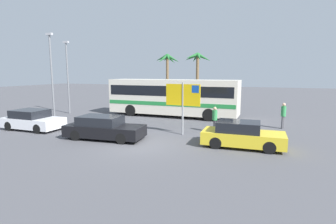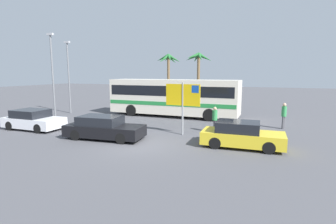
{
  "view_description": "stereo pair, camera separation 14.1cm",
  "coord_description": "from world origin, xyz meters",
  "px_view_note": "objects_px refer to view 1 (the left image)",
  "views": [
    {
      "loc": [
        6.48,
        -12.21,
        3.8
      ],
      "look_at": [
        0.47,
        3.28,
        1.3
      ],
      "focal_mm": 28.31,
      "sensor_mm": 36.0,
      "label": 1
    },
    {
      "loc": [
        6.61,
        -12.16,
        3.8
      ],
      "look_at": [
        0.47,
        3.28,
        1.3
      ],
      "focal_mm": 28.31,
      "sensor_mm": 36.0,
      "label": 2
    }
  ],
  "objects_px": {
    "bus_front_coach": "(173,96)",
    "car_yellow": "(242,135)",
    "pedestrian_crossing_lot": "(215,117)",
    "car_white": "(33,120)",
    "pedestrian_by_bus": "(283,113)",
    "ferry_sign": "(184,97)",
    "car_black": "(104,128)"
  },
  "relations": [
    {
      "from": "pedestrian_by_bus",
      "to": "car_black",
      "type": "bearing_deg",
      "value": -121.88
    },
    {
      "from": "bus_front_coach",
      "to": "car_yellow",
      "type": "bearing_deg",
      "value": -49.7
    },
    {
      "from": "pedestrian_by_bus",
      "to": "car_white",
      "type": "bearing_deg",
      "value": -134.58
    },
    {
      "from": "bus_front_coach",
      "to": "car_white",
      "type": "height_order",
      "value": "bus_front_coach"
    },
    {
      "from": "bus_front_coach",
      "to": "pedestrian_by_bus",
      "type": "bearing_deg",
      "value": -14.02
    },
    {
      "from": "car_yellow",
      "to": "pedestrian_by_bus",
      "type": "bearing_deg",
      "value": 67.24
    },
    {
      "from": "car_white",
      "to": "pedestrian_by_bus",
      "type": "bearing_deg",
      "value": 21.18
    },
    {
      "from": "car_white",
      "to": "pedestrian_crossing_lot",
      "type": "xyz_separation_m",
      "value": [
        11.55,
        3.49,
        0.33
      ]
    },
    {
      "from": "bus_front_coach",
      "to": "pedestrian_by_bus",
      "type": "distance_m",
      "value": 9.06
    },
    {
      "from": "pedestrian_crossing_lot",
      "to": "car_white",
      "type": "bearing_deg",
      "value": 1.7
    },
    {
      "from": "pedestrian_by_bus",
      "to": "pedestrian_crossing_lot",
      "type": "xyz_separation_m",
      "value": [
        -4.1,
        -2.82,
        -0.08
      ]
    },
    {
      "from": "ferry_sign",
      "to": "car_black",
      "type": "distance_m",
      "value": 5.03
    },
    {
      "from": "ferry_sign",
      "to": "car_black",
      "type": "bearing_deg",
      "value": -142.78
    },
    {
      "from": "car_black",
      "to": "pedestrian_crossing_lot",
      "type": "distance_m",
      "value": 6.85
    },
    {
      "from": "car_yellow",
      "to": "car_white",
      "type": "relative_size",
      "value": 1.03
    },
    {
      "from": "bus_front_coach",
      "to": "ferry_sign",
      "type": "relative_size",
      "value": 3.49
    },
    {
      "from": "bus_front_coach",
      "to": "ferry_sign",
      "type": "height_order",
      "value": "ferry_sign"
    },
    {
      "from": "car_white",
      "to": "car_yellow",
      "type": "bearing_deg",
      "value": 2.15
    },
    {
      "from": "car_black",
      "to": "ferry_sign",
      "type": "bearing_deg",
      "value": 27.74
    },
    {
      "from": "bus_front_coach",
      "to": "car_yellow",
      "type": "height_order",
      "value": "bus_front_coach"
    },
    {
      "from": "ferry_sign",
      "to": "car_white",
      "type": "distance_m",
      "value": 10.27
    },
    {
      "from": "car_yellow",
      "to": "car_white",
      "type": "bearing_deg",
      "value": -178.94
    },
    {
      "from": "car_yellow",
      "to": "pedestrian_crossing_lot",
      "type": "distance_m",
      "value": 3.43
    },
    {
      "from": "car_yellow",
      "to": "pedestrian_by_bus",
      "type": "relative_size",
      "value": 2.33
    },
    {
      "from": "pedestrian_by_bus",
      "to": "car_yellow",
      "type": "bearing_deg",
      "value": -87.43
    },
    {
      "from": "bus_front_coach",
      "to": "ferry_sign",
      "type": "distance_m",
      "value": 7.01
    },
    {
      "from": "ferry_sign",
      "to": "car_black",
      "type": "xyz_separation_m",
      "value": [
        -3.96,
        -2.6,
        -1.69
      ]
    },
    {
      "from": "pedestrian_crossing_lot",
      "to": "ferry_sign",
      "type": "bearing_deg",
      "value": 23.03
    },
    {
      "from": "car_black",
      "to": "pedestrian_crossing_lot",
      "type": "relative_size",
      "value": 2.82
    },
    {
      "from": "bus_front_coach",
      "to": "car_black",
      "type": "height_order",
      "value": "bus_front_coach"
    },
    {
      "from": "bus_front_coach",
      "to": "pedestrian_crossing_lot",
      "type": "height_order",
      "value": "bus_front_coach"
    },
    {
      "from": "car_white",
      "to": "pedestrian_by_bus",
      "type": "distance_m",
      "value": 16.87
    }
  ]
}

